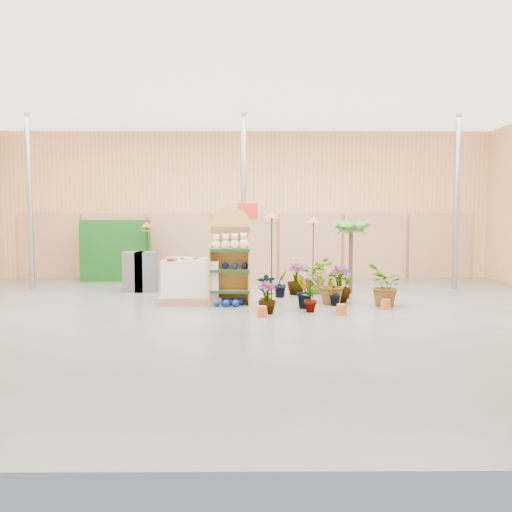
{
  "coord_description": "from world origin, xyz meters",
  "views": [
    {
      "loc": [
        0.22,
        -9.39,
        1.76
      ],
      "look_at": [
        0.3,
        1.5,
        1.0
      ],
      "focal_mm": 35.0,
      "sensor_mm": 36.0,
      "label": 1
    }
  ],
  "objects": [
    {
      "name": "potted_plant_5",
      "position": [
        0.88,
        2.11,
        0.33
      ],
      "size": [
        0.43,
        0.45,
        0.65
      ],
      "primitive_type": "imported",
      "rotation": [
        0.0,
        0.0,
        1.07
      ],
      "color": "#3D7D2A",
      "rests_on": "ground"
    },
    {
      "name": "potted_plant_2",
      "position": [
        1.87,
        1.1,
        0.44
      ],
      "size": [
        0.84,
        0.74,
        0.87
      ],
      "primitive_type": "imported",
      "rotation": [
        0.0,
        0.0,
        3.06
      ],
      "color": "#3D7D2A",
      "rests_on": "ground"
    },
    {
      "name": "teddy_bears",
      "position": [
        -0.23,
        1.16,
        1.32
      ],
      "size": [
        0.77,
        0.2,
        0.33
      ],
      "color": "beige",
      "rests_on": "display_shelf"
    },
    {
      "name": "gazing_balls_floor",
      "position": [
        -0.27,
        0.89,
        0.07
      ],
      "size": [
        0.63,
        0.39,
        0.15
      ],
      "color": "navy",
      "rests_on": "ground"
    },
    {
      "name": "room",
      "position": [
        0.0,
        0.91,
        2.21
      ],
      "size": [
        15.2,
        12.1,
        4.7
      ],
      "color": "#4E4F49",
      "rests_on": "ground"
    },
    {
      "name": "bird_table_front",
      "position": [
        0.62,
        0.84,
        1.82
      ],
      "size": [
        0.34,
        0.34,
        1.96
      ],
      "color": "black",
      "rests_on": "ground"
    },
    {
      "name": "pallet_stack",
      "position": [
        -1.13,
        1.39,
        0.46
      ],
      "size": [
        1.39,
        1.19,
        0.97
      ],
      "rotation": [
        0.0,
        0.0,
        0.08
      ],
      "color": "#A07553",
      "rests_on": "ground"
    },
    {
      "name": "bird_table_back",
      "position": [
        -2.76,
        4.7,
        1.61
      ],
      "size": [
        0.34,
        0.34,
        1.74
      ],
      "color": "black",
      "rests_on": "ground"
    },
    {
      "name": "potted_plant_11",
      "position": [
        1.27,
        2.5,
        0.38
      ],
      "size": [
        0.43,
        0.43,
        0.76
      ],
      "primitive_type": "imported",
      "rotation": [
        0.0,
        0.0,
        0.01
      ],
      "color": "#3D7D2A",
      "rests_on": "ground"
    },
    {
      "name": "trellis_stock",
      "position": [
        -3.8,
        5.2,
        0.9
      ],
      "size": [
        2.0,
        0.3,
        1.8
      ],
      "primitive_type": "cube",
      "color": "#104511",
      "rests_on": "ground"
    },
    {
      "name": "potted_plant_1",
      "position": [
        1.27,
        0.57,
        0.36
      ],
      "size": [
        0.38,
        0.45,
        0.71
      ],
      "primitive_type": "imported",
      "rotation": [
        0.0,
        0.0,
        4.52
      ],
      "color": "#3D7D2A",
      "rests_on": "ground"
    },
    {
      "name": "display_shelf",
      "position": [
        -0.25,
        1.26,
        0.95
      ],
      "size": [
        0.89,
        0.58,
        2.08
      ],
      "rotation": [
        0.0,
        0.0,
        -0.04
      ],
      "color": "#AE8A44",
      "rests_on": "ground"
    },
    {
      "name": "potted_plant_7",
      "position": [
        0.5,
        0.04,
        0.31
      ],
      "size": [
        0.44,
        0.44,
        0.62
      ],
      "primitive_type": "imported",
      "rotation": [
        0.0,
        0.0,
        0.31
      ],
      "color": "#3D7D2A",
      "rests_on": "ground"
    },
    {
      "name": "potted_plant_4",
      "position": [
        2.36,
        1.91,
        0.39
      ],
      "size": [
        0.45,
        0.5,
        0.79
      ],
      "primitive_type": "imported",
      "rotation": [
        0.0,
        0.0,
        1.06
      ],
      "color": "#3D7D2A",
      "rests_on": "ground"
    },
    {
      "name": "potted_plant_8",
      "position": [
        1.34,
        0.16,
        0.41
      ],
      "size": [
        0.4,
        0.49,
        0.82
      ],
      "primitive_type": "imported",
      "rotation": [
        0.0,
        0.0,
        1.3
      ],
      "color": "#3D7D2A",
      "rests_on": "ground"
    },
    {
      "name": "offer_sign",
      "position": [
        0.1,
        2.98,
        1.57
      ],
      "size": [
        0.5,
        0.08,
        2.2
      ],
      "color": "gray",
      "rests_on": "ground"
    },
    {
      "name": "potted_plant_0",
      "position": [
        0.5,
        0.62,
        0.36
      ],
      "size": [
        0.38,
        0.26,
        0.71
      ],
      "primitive_type": "imported",
      "rotation": [
        0.0,
        0.0,
        3.12
      ],
      "color": "#3D7D2A",
      "rests_on": "ground"
    },
    {
      "name": "potted_plant_9",
      "position": [
        1.91,
        0.89,
        0.26
      ],
      "size": [
        0.34,
        0.3,
        0.53
      ],
      "primitive_type": "imported",
      "rotation": [
        0.0,
        0.0,
        3.4
      ],
      "color": "#3D7D2A",
      "rests_on": "ground"
    },
    {
      "name": "palm",
      "position": [
        2.61,
        2.65,
        1.61
      ],
      "size": [
        0.7,
        0.7,
        1.87
      ],
      "color": "#432E25",
      "rests_on": "ground"
    },
    {
      "name": "potted_plant_10",
      "position": [
        2.98,
        0.82,
        0.44
      ],
      "size": [
        0.86,
        0.94,
        0.87
      ],
      "primitive_type": "imported",
      "rotation": [
        0.0,
        0.0,
        4.45
      ],
      "color": "#3D7D2A",
      "rests_on": "ground"
    },
    {
      "name": "potted_plant_3",
      "position": [
        2.11,
        1.32,
        0.41
      ],
      "size": [
        0.6,
        0.6,
        0.81
      ],
      "primitive_type": "imported",
      "rotation": [
        0.0,
        0.0,
        5.87
      ],
      "color": "#3D7D2A",
      "rests_on": "ground"
    },
    {
      "name": "bird_table_right",
      "position": [
        1.61,
        2.0,
        1.74
      ],
      "size": [
        0.34,
        0.34,
        1.87
      ],
      "color": "black",
      "rests_on": "ground"
    },
    {
      "name": "potted_plant_6",
      "position": [
        1.74,
        2.74,
        0.43
      ],
      "size": [
        0.91,
        0.97,
        0.86
      ],
      "primitive_type": "imported",
      "rotation": [
        0.0,
        0.0,
        1.18
      ],
      "color": "#3D7D2A",
      "rests_on": "ground"
    },
    {
      "name": "gazing_balls_shelf",
      "position": [
        -0.25,
        1.14,
        0.82
      ],
      "size": [
        0.76,
        0.26,
        0.14
      ],
      "color": "navy",
      "rests_on": "display_shelf"
    },
    {
      "name": "charcoal_planters",
      "position": [
        -2.58,
        3.04,
        0.5
      ],
      "size": [
        0.8,
        0.5,
        1.0
      ],
      "color": "#393939",
      "rests_on": "ground"
    }
  ]
}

